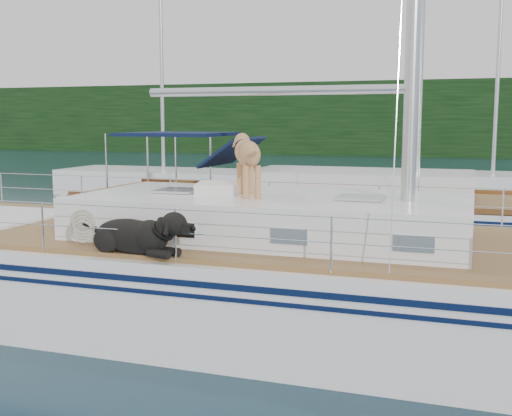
% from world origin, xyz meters
% --- Properties ---
extents(ground, '(120.00, 120.00, 0.00)m').
position_xyz_m(ground, '(0.00, 0.00, 0.00)').
color(ground, black).
rests_on(ground, ground).
extents(tree_line, '(90.00, 3.00, 6.00)m').
position_xyz_m(tree_line, '(0.00, 45.00, 3.00)').
color(tree_line, black).
rests_on(tree_line, ground).
extents(shore_bank, '(92.00, 1.00, 1.20)m').
position_xyz_m(shore_bank, '(0.00, 46.20, 0.60)').
color(shore_bank, '#595147').
rests_on(shore_bank, ground).
extents(main_sailboat, '(12.00, 3.89, 14.01)m').
position_xyz_m(main_sailboat, '(0.09, -0.01, 0.68)').
color(main_sailboat, white).
rests_on(main_sailboat, ground).
extents(neighbor_sailboat, '(11.00, 3.50, 13.30)m').
position_xyz_m(neighbor_sailboat, '(-0.09, 5.85, 0.63)').
color(neighbor_sailboat, white).
rests_on(neighbor_sailboat, ground).
extents(bg_boat_west, '(8.00, 3.00, 11.65)m').
position_xyz_m(bg_boat_west, '(-8.00, 14.00, 0.45)').
color(bg_boat_west, white).
rests_on(bg_boat_west, ground).
extents(bg_boat_center, '(7.20, 3.00, 11.65)m').
position_xyz_m(bg_boat_center, '(4.00, 16.00, 0.45)').
color(bg_boat_center, white).
rests_on(bg_boat_center, ground).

